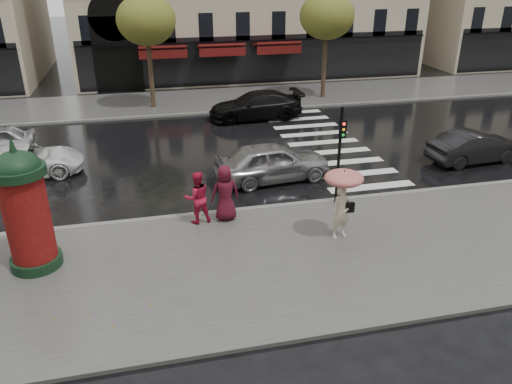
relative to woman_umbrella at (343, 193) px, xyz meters
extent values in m
plane|color=black|center=(-3.16, -0.35, -1.67)|extent=(160.00, 160.00, 0.00)
cube|color=#474744|center=(-3.16, -0.85, -1.61)|extent=(90.00, 7.00, 0.12)
cube|color=#474744|center=(-3.16, 18.65, -1.61)|extent=(90.00, 6.00, 0.12)
cube|color=slate|center=(-3.16, 2.65, -1.60)|extent=(90.00, 0.25, 0.14)
cube|color=slate|center=(-3.16, 15.65, -1.60)|extent=(90.00, 0.25, 0.14)
cube|color=silver|center=(2.84, 9.25, -1.67)|extent=(3.60, 11.75, 0.01)
cylinder|color=#38281C|center=(-5.16, 17.65, 0.93)|extent=(0.28, 0.28, 5.20)
ellipsoid|color=#4A6620|center=(-5.16, 17.65, 3.53)|extent=(3.40, 3.40, 2.89)
cylinder|color=#38281C|center=(5.84, 17.65, 0.93)|extent=(0.28, 0.28, 5.20)
ellipsoid|color=#4A6620|center=(5.84, 17.65, 3.53)|extent=(3.40, 3.40, 2.89)
imported|color=#ECE4C2|center=(0.00, 0.00, -0.67)|extent=(0.70, 0.51, 1.76)
cylinder|color=black|center=(0.00, 0.00, -0.08)|extent=(0.02, 0.02, 1.12)
ellipsoid|color=#D02762|center=(0.00, 0.00, 0.51)|extent=(1.22, 1.22, 0.43)
cone|color=black|center=(0.00, 0.00, 0.75)|extent=(0.04, 0.04, 0.09)
cube|color=black|center=(0.26, -0.07, -0.49)|extent=(0.26, 0.12, 0.33)
imported|color=#BE1739|center=(-4.34, 2.05, -0.63)|extent=(0.99, 0.82, 1.84)
imported|color=#4F0F20|center=(-3.38, 2.05, -0.57)|extent=(0.98, 0.66, 1.96)
cylinder|color=black|center=(-9.28, 0.43, -1.40)|extent=(1.44, 1.44, 0.31)
cylinder|color=maroon|center=(-9.28, 0.43, 0.05)|extent=(1.24, 1.24, 2.58)
cylinder|color=black|center=(-9.28, 0.43, 1.44)|extent=(1.48, 1.48, 0.26)
ellipsoid|color=black|center=(-9.28, 0.43, 1.54)|extent=(1.28, 1.28, 0.89)
cone|color=black|center=(-9.28, 0.43, 2.21)|extent=(0.21, 0.21, 0.46)
cylinder|color=black|center=(0.82, 2.45, 0.25)|extent=(0.11, 0.11, 3.60)
cube|color=black|center=(0.81, 2.25, 1.33)|extent=(0.24, 0.18, 0.63)
imported|color=#9F9FA4|center=(-0.87, 5.25, -0.87)|extent=(4.90, 2.41, 1.61)
imported|color=black|center=(8.49, 5.19, -0.96)|extent=(4.40, 1.87, 1.41)
imported|color=white|center=(-10.81, 8.09, -1.03)|extent=(4.75, 2.41, 1.29)
imported|color=black|center=(0.46, 14.09, -0.90)|extent=(5.37, 2.27, 1.55)
camera|label=1|loc=(-5.83, -13.11, 6.54)|focal=35.00mm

